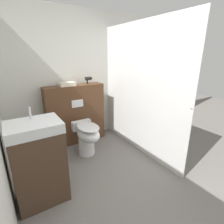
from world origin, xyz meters
The scene contains 8 objects.
ground_plane centered at (0.00, 0.00, 0.00)m, with size 12.00×12.00×0.00m, color slate.
wall_back centered at (0.00, 2.19, 1.25)m, with size 8.00×0.06×2.50m.
partition_panel centered at (-0.14, 1.99, 0.57)m, with size 1.12×0.27×1.15m.
shower_glass centered at (0.71, 1.12, 1.10)m, with size 0.04×2.08×2.20m.
toilet centered at (-0.17, 1.40, 0.35)m, with size 0.34×0.60×0.57m.
sink_vanity centered at (-1.04, 0.80, 0.50)m, with size 0.56×0.44×1.15m.
hair_drier centered at (0.17, 1.99, 1.24)m, with size 0.15×0.06×0.13m.
folded_towel centered at (-0.26, 1.96, 1.18)m, with size 0.28×0.18×0.07m.
Camera 1 is at (-1.25, -1.12, 1.70)m, focal length 28.00 mm.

